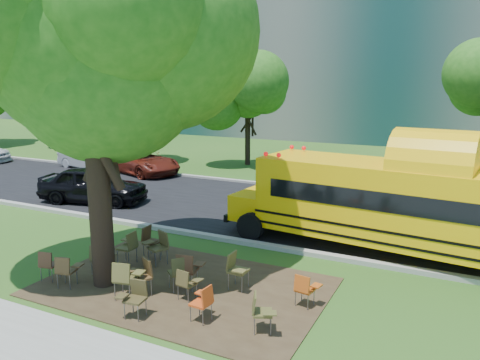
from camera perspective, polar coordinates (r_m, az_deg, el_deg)
The scene contains 33 objects.
ground at distance 13.00m, azimuth -9.48°, elevation -11.10°, with size 160.00×160.00×0.00m, color #265019.
dirt_patch at distance 12.10m, azimuth -6.94°, elevation -12.77°, with size 7.00×4.50×0.03m, color #382819.
asphalt_road at distance 18.79m, azimuth 3.01°, elevation -3.57°, with size 80.00×8.00×0.04m, color black.
kerb_near at distance 15.34m, azimuth -2.93°, elevation -7.01°, with size 80.00×0.25×0.14m, color gray.
kerb_far at distance 22.49m, azimuth 7.13°, elevation -0.90°, with size 80.00×0.25×0.14m, color gray.
building_main at distance 48.44m, azimuth 8.27°, elevation 18.95°, with size 38.00×16.00×22.00m, color slate.
building_left at distance 67.25m, azimuth -16.68°, elevation 15.76°, with size 26.00×14.00×20.00m, color slate.
bg_tree_0 at distance 29.62m, azimuth -14.20°, elevation 10.71°, with size 5.20×5.20×7.18m.
bg_tree_1 at distance 36.62m, azimuth -22.01°, elevation 11.69°, with size 6.00×6.00×8.40m.
bg_tree_2 at distance 28.37m, azimuth 0.95°, elevation 10.30°, with size 4.80×4.80×6.62m.
main_tree at distance 11.60m, azimuth -17.85°, elevation 15.55°, with size 7.20×7.20×9.51m.
school_bus at distance 14.13m, azimuth 21.74°, elevation -3.16°, with size 11.33×3.61×2.73m.
chair_0 at distance 13.09m, azimuth -22.24°, elevation -9.30°, with size 0.56×0.59×0.83m.
chair_1 at distance 13.00m, azimuth -16.76°, elevation -8.99°, with size 0.59×0.50×0.84m.
chair_2 at distance 12.50m, azimuth -20.42°, elevation -10.08°, with size 0.58×0.62×0.85m.
chair_3 at distance 11.64m, azimuth -11.83°, elevation -11.04°, with size 0.76×0.59×0.91m.
chair_4 at distance 11.43m, azimuth -13.81°, elevation -11.36°, with size 0.66×0.68×0.97m.
chair_5 at distance 10.66m, azimuth -12.68°, elevation -13.52°, with size 0.57×0.56×0.85m.
chair_6 at distance 10.27m, azimuth -4.48°, elevation -14.36°, with size 0.49×0.57×0.83m.
chair_7 at distance 9.85m, azimuth 2.48°, elevation -15.48°, with size 0.67×0.58×0.85m.
chair_8 at distance 13.53m, azimuth -13.39°, elevation -7.64°, with size 0.59×0.63×0.96m.
chair_9 at distance 13.38m, azimuth -9.88°, elevation -7.70°, with size 0.78×0.61×0.96m.
chair_10 at distance 13.89m, azimuth -10.92°, elevation -7.05°, with size 0.57×0.61×0.94m.
chair_11 at distance 11.70m, azimuth -7.37°, elevation -10.78°, with size 0.61×0.77×0.90m.
chair_12 at distance 11.68m, azimuth -0.50°, elevation -10.59°, with size 0.55×0.61×0.94m.
chair_13 at distance 10.92m, azimuth 7.94°, elevation -12.84°, with size 0.58×0.47×0.81m.
chair_14 at distance 11.71m, azimuth -6.40°, elevation -10.54°, with size 0.64×0.66×0.95m.
chair_15 at distance 11.20m, azimuth -6.53°, elevation -12.22°, with size 0.56×0.46×0.79m.
black_car at distance 20.61m, azimuth -17.47°, elevation -0.56°, with size 1.82×4.54×1.55m, color black.
bg_car_silver at distance 28.80m, azimuth -18.18°, elevation 2.56°, with size 1.32×3.79×1.25m, color #ABABB0.
bg_car_red at distance 26.39m, azimuth -11.88°, elevation 2.21°, with size 2.27×4.93×1.37m, color #54170E.
pedestrian_a at distance 33.42m, azimuth -20.72°, elevation 4.15°, with size 0.68×0.45×1.86m, color navy.
pedestrian_b at distance 34.13m, azimuth -20.34°, elevation 4.34°, with size 0.91×0.71×1.88m, color brown.
Camera 1 is at (7.08, -9.65, 5.07)m, focal length 35.00 mm.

